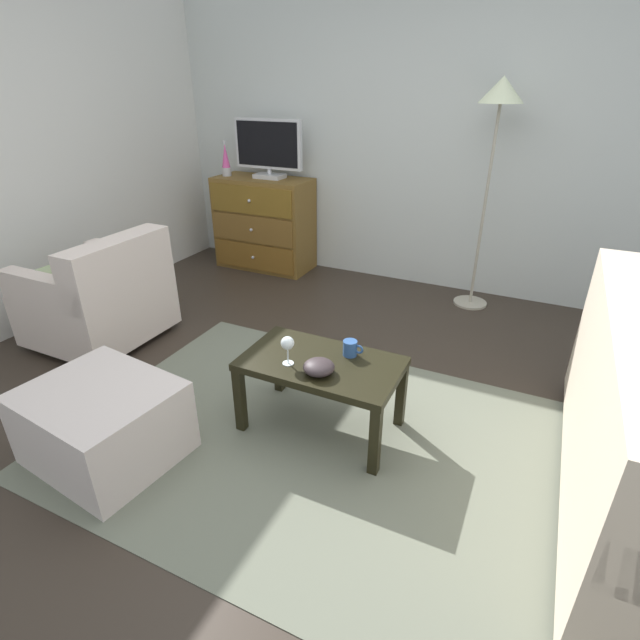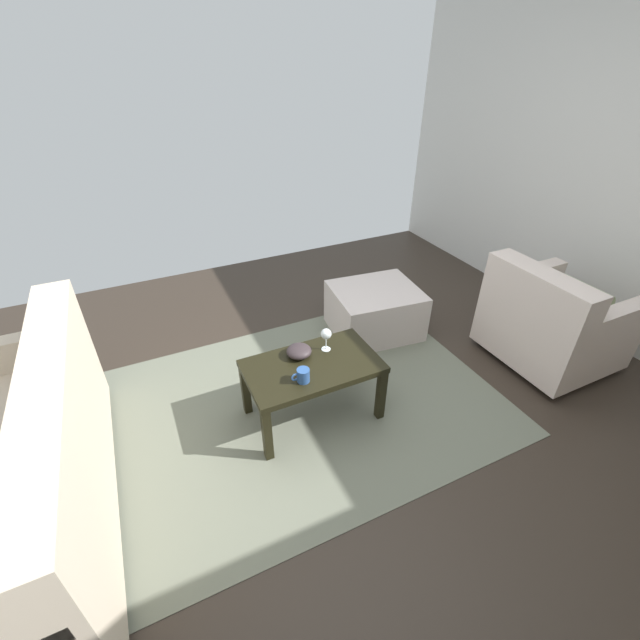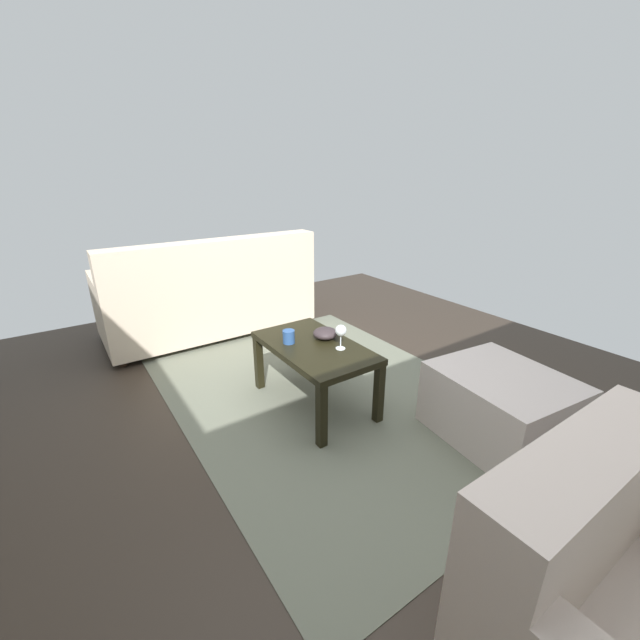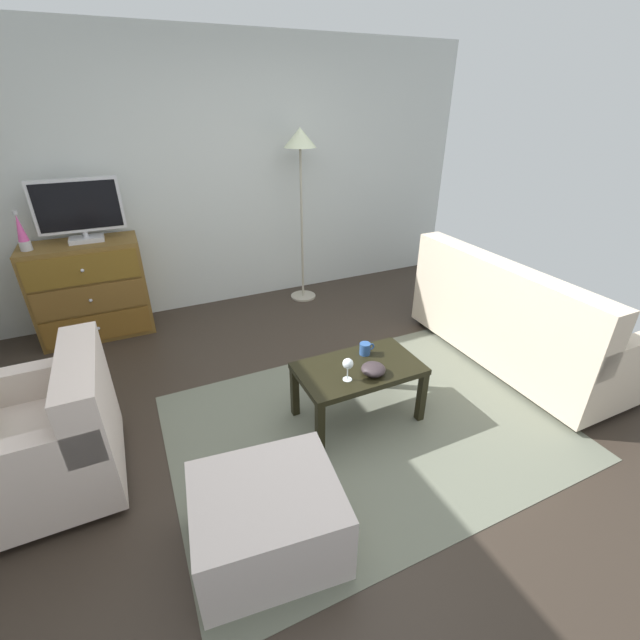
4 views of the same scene
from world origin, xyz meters
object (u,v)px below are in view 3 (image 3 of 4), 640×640
at_px(coffee_table, 314,353).
at_px(wine_glass, 341,331).
at_px(ottoman, 500,406).
at_px(mug, 288,336).
at_px(couch_large, 210,297).
at_px(bowl_decorative, 325,333).

distance_m(coffee_table, wine_glass, 0.25).
relative_size(coffee_table, wine_glass, 5.31).
height_order(coffee_table, ottoman, coffee_table).
bearing_deg(ottoman, mug, 38.51).
bearing_deg(couch_large, ottoman, -162.12).
bearing_deg(couch_large, mug, 179.83).
bearing_deg(wine_glass, mug, 40.29).
height_order(couch_large, ottoman, couch_large).
distance_m(mug, couch_large, 1.47).
distance_m(bowl_decorative, couch_large, 1.56).
distance_m(wine_glass, ottoman, 1.01).
bearing_deg(ottoman, coffee_table, 37.42).
xyz_separation_m(coffee_table, bowl_decorative, (0.04, -0.11, 0.10)).
relative_size(mug, bowl_decorative, 0.72).
height_order(bowl_decorative, couch_large, couch_large).
height_order(mug, ottoman, mug).
xyz_separation_m(coffee_table, mug, (0.12, 0.12, 0.10)).
distance_m(mug, bowl_decorative, 0.24).
bearing_deg(bowl_decorative, couch_large, 8.45).
relative_size(couch_large, ottoman, 2.64).
bearing_deg(bowl_decorative, wine_glass, 175.79).
height_order(wine_glass, mug, wine_glass).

